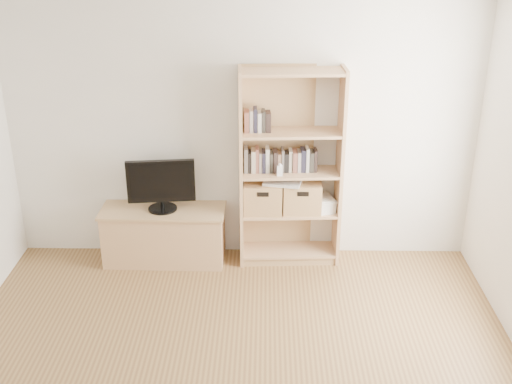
{
  "coord_description": "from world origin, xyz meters",
  "views": [
    {
      "loc": [
        0.23,
        -3.34,
        3.24
      ],
      "look_at": [
        0.14,
        1.9,
        0.92
      ],
      "focal_mm": 45.0,
      "sensor_mm": 36.0,
      "label": 1
    }
  ],
  "objects_px": {
    "tv_stand": "(164,236)",
    "basket_left": "(263,197)",
    "bookshelf": "(290,169)",
    "baby_monitor": "(280,171)",
    "television": "(161,185)",
    "laptop": "(283,182)",
    "basket_right": "(302,196)"
  },
  "relations": [
    {
      "from": "bookshelf",
      "to": "basket_right",
      "type": "xyz_separation_m",
      "value": [
        0.12,
        0.0,
        -0.28
      ]
    },
    {
      "from": "bookshelf",
      "to": "basket_right",
      "type": "height_order",
      "value": "bookshelf"
    },
    {
      "from": "basket_left",
      "to": "tv_stand",
      "type": "bearing_deg",
      "value": -178.55
    },
    {
      "from": "television",
      "to": "basket_left",
      "type": "xyz_separation_m",
      "value": [
        0.98,
        0.03,
        -0.13
      ]
    },
    {
      "from": "tv_stand",
      "to": "bookshelf",
      "type": "xyz_separation_m",
      "value": [
        1.23,
        0.05,
        0.7
      ]
    },
    {
      "from": "bookshelf",
      "to": "baby_monitor",
      "type": "relative_size",
      "value": 19.41
    },
    {
      "from": "bookshelf",
      "to": "laptop",
      "type": "height_order",
      "value": "bookshelf"
    },
    {
      "from": "baby_monitor",
      "to": "basket_left",
      "type": "relative_size",
      "value": 0.27
    },
    {
      "from": "television",
      "to": "basket_left",
      "type": "relative_size",
      "value": 1.77
    },
    {
      "from": "laptop",
      "to": "bookshelf",
      "type": "bearing_deg",
      "value": 33.8
    },
    {
      "from": "television",
      "to": "basket_left",
      "type": "distance_m",
      "value": 0.98
    },
    {
      "from": "tv_stand",
      "to": "laptop",
      "type": "relative_size",
      "value": 3.36
    },
    {
      "from": "baby_monitor",
      "to": "laptop",
      "type": "bearing_deg",
      "value": 68.26
    },
    {
      "from": "laptop",
      "to": "tv_stand",
      "type": "bearing_deg",
      "value": -167.7
    },
    {
      "from": "bookshelf",
      "to": "television",
      "type": "height_order",
      "value": "bookshelf"
    },
    {
      "from": "bookshelf",
      "to": "basket_right",
      "type": "distance_m",
      "value": 0.31
    },
    {
      "from": "television",
      "to": "baby_monitor",
      "type": "relative_size",
      "value": 6.48
    },
    {
      "from": "basket_left",
      "to": "laptop",
      "type": "distance_m",
      "value": 0.25
    },
    {
      "from": "baby_monitor",
      "to": "basket_right",
      "type": "distance_m",
      "value": 0.4
    },
    {
      "from": "tv_stand",
      "to": "basket_left",
      "type": "xyz_separation_m",
      "value": [
        0.98,
        0.03,
        0.42
      ]
    },
    {
      "from": "television",
      "to": "basket_left",
      "type": "bearing_deg",
      "value": -5.0
    },
    {
      "from": "tv_stand",
      "to": "basket_left",
      "type": "bearing_deg",
      "value": 2.69
    },
    {
      "from": "tv_stand",
      "to": "television",
      "type": "bearing_deg",
      "value": 0.0
    },
    {
      "from": "tv_stand",
      "to": "television",
      "type": "distance_m",
      "value": 0.55
    },
    {
      "from": "baby_monitor",
      "to": "basket_right",
      "type": "bearing_deg",
      "value": 26.28
    },
    {
      "from": "basket_right",
      "to": "laptop",
      "type": "relative_size",
      "value": 1.04
    },
    {
      "from": "tv_stand",
      "to": "basket_right",
      "type": "bearing_deg",
      "value": 3.06
    },
    {
      "from": "basket_left",
      "to": "laptop",
      "type": "height_order",
      "value": "laptop"
    },
    {
      "from": "basket_left",
      "to": "basket_right",
      "type": "bearing_deg",
      "value": 2.78
    },
    {
      "from": "bookshelf",
      "to": "basket_right",
      "type": "bearing_deg",
      "value": -2.6
    },
    {
      "from": "television",
      "to": "baby_monitor",
      "type": "bearing_deg",
      "value": -10.01
    },
    {
      "from": "television",
      "to": "laptop",
      "type": "xyz_separation_m",
      "value": [
        1.16,
        0.02,
        0.04
      ]
    }
  ]
}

